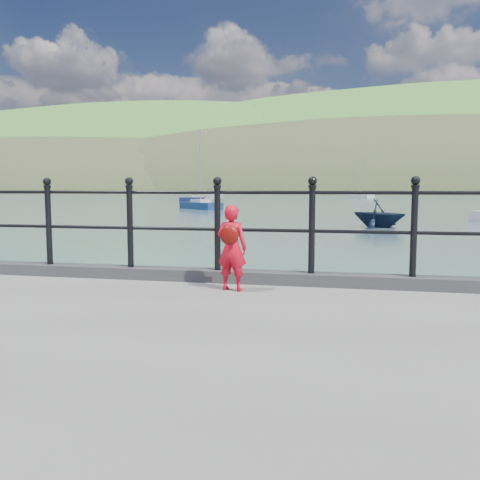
% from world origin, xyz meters
% --- Properties ---
extents(ground, '(600.00, 600.00, 0.00)m').
position_xyz_m(ground, '(0.00, 0.00, 0.00)').
color(ground, '#2D4251').
rests_on(ground, ground).
extents(kerb, '(60.00, 0.30, 0.15)m').
position_xyz_m(kerb, '(0.00, -0.15, 1.07)').
color(kerb, '#28282B').
rests_on(kerb, quay).
extents(railing, '(18.11, 0.11, 1.20)m').
position_xyz_m(railing, '(0.00, -0.15, 1.82)').
color(railing, black).
rests_on(railing, kerb).
extents(far_shore, '(830.00, 200.00, 156.00)m').
position_xyz_m(far_shore, '(38.34, 239.41, -22.57)').
color(far_shore, '#333A21').
rests_on(far_shore, ground).
extents(child, '(0.41, 0.34, 1.01)m').
position_xyz_m(child, '(-0.29, -0.68, 1.52)').
color(child, red).
rests_on(child, quay).
extents(launch_white, '(2.92, 5.11, 1.86)m').
position_xyz_m(launch_white, '(-15.78, 56.62, 0.93)').
color(launch_white, silver).
rests_on(launch_white, ground).
extents(launch_navy, '(3.90, 3.74, 1.59)m').
position_xyz_m(launch_navy, '(2.77, 22.63, 0.79)').
color(launch_navy, black).
rests_on(launch_navy, ground).
extents(sailboat_deep, '(5.83, 6.30, 9.72)m').
position_xyz_m(sailboat_deep, '(3.64, 102.89, 0.34)').
color(sailboat_deep, beige).
rests_on(sailboat_deep, ground).
extents(sailboat_left, '(6.33, 3.63, 8.60)m').
position_xyz_m(sailboat_left, '(-21.10, 68.36, 0.34)').
color(sailboat_left, '#0E1533').
rests_on(sailboat_left, ground).
extents(sailboat_port, '(5.43, 5.19, 8.30)m').
position_xyz_m(sailboat_port, '(-13.60, 43.55, 0.34)').
color(sailboat_port, navy).
rests_on(sailboat_port, ground).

